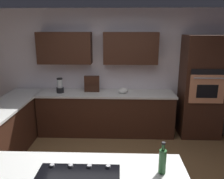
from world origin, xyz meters
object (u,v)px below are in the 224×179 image
(blender, at_px, (60,86))
(spice_rack, at_px, (92,84))
(wall_oven, at_px, (201,87))
(mixing_bowl, at_px, (123,91))
(second_bottle, at_px, (162,161))

(blender, distance_m, spice_rack, 0.66)
(wall_oven, relative_size, blender, 6.71)
(mixing_bowl, relative_size, spice_rack, 0.61)
(blender, height_order, second_bottle, second_bottle)
(blender, relative_size, mixing_bowl, 1.50)
(wall_oven, xyz_separation_m, second_bottle, (1.26, 2.73, -0.01))
(wall_oven, relative_size, spice_rack, 6.20)
(spice_rack, bearing_deg, mixing_bowl, 170.45)
(blender, distance_m, second_bottle, 3.16)
(wall_oven, xyz_separation_m, spice_rack, (2.25, -0.08, 0.03))
(second_bottle, bearing_deg, spice_rack, -70.67)
(second_bottle, bearing_deg, blender, -58.80)
(wall_oven, xyz_separation_m, mixing_bowl, (1.60, 0.03, -0.08))
(wall_oven, height_order, second_bottle, wall_oven)
(mixing_bowl, bearing_deg, wall_oven, -179.10)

